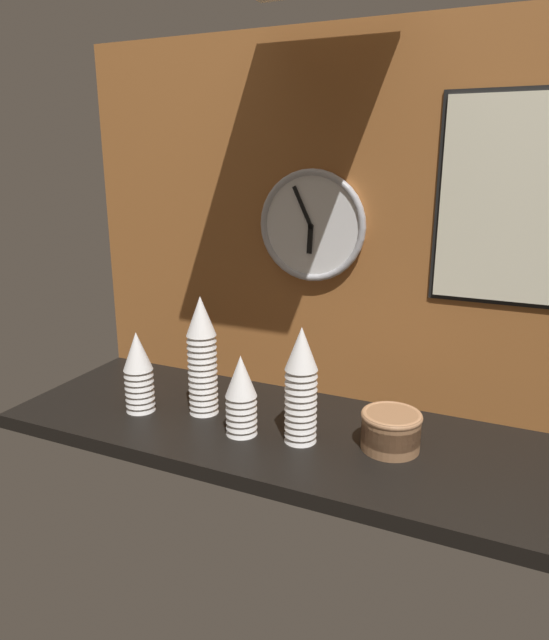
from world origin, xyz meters
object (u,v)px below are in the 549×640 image
at_px(cup_stack_center_left, 202,356).
at_px(cup_stack_center, 241,395).
at_px(wall_clock, 312,226).
at_px(cup_stack_center_right, 301,385).
at_px(cup_stack_left, 138,372).
at_px(menu_board, 533,202).
at_px(bowl_stack_right, 391,429).

relative_size(cup_stack_center_left, cup_stack_center, 1.57).
bearing_deg(wall_clock, cup_stack_center_right, -72.84).
relative_size(cup_stack_center_left, cup_stack_center_right, 1.12).
bearing_deg(cup_stack_center, wall_clock, 78.55).
distance_m(cup_stack_left, menu_board, 1.13).
bearing_deg(cup_stack_center, cup_stack_center_left, 156.02).
bearing_deg(bowl_stack_right, wall_clock, 142.48).
bearing_deg(menu_board, cup_stack_center, -152.47).
xyz_separation_m(bowl_stack_right, menu_board, (0.26, 0.25, 0.55)).
bearing_deg(bowl_stack_right, cup_stack_center_left, -178.68).
bearing_deg(cup_stack_center_left, bowl_stack_right, 1.32).
distance_m(cup_stack_left, wall_clock, 0.65).
relative_size(cup_stack_center, wall_clock, 0.68).
bearing_deg(cup_stack_center_right, cup_stack_center_left, 172.10).
height_order(cup_stack_center_left, cup_stack_center, cup_stack_center_left).
xyz_separation_m(cup_stack_center, wall_clock, (0.07, 0.32, 0.41)).
relative_size(cup_stack_center_right, cup_stack_left, 1.30).
height_order(wall_clock, menu_board, menu_board).
relative_size(cup_stack_left, wall_clock, 0.74).
distance_m(cup_stack_center_right, menu_board, 0.73).
height_order(cup_stack_center_left, wall_clock, wall_clock).
height_order(cup_stack_center, bowl_stack_right, cup_stack_center).
xyz_separation_m(cup_stack_center_left, cup_stack_center_right, (0.32, -0.04, -0.02)).
relative_size(cup_stack_center_right, menu_board, 0.58).
distance_m(cup_stack_center_right, cup_stack_left, 0.49).
bearing_deg(bowl_stack_right, menu_board, 43.82).
relative_size(cup_stack_center_right, wall_clock, 0.96).
distance_m(cup_stack_left, bowl_stack_right, 0.72).
relative_size(cup_stack_left, bowl_stack_right, 1.55).
height_order(cup_stack_center_left, menu_board, menu_board).
height_order(cup_stack_center_left, cup_stack_center_right, cup_stack_center_left).
bearing_deg(wall_clock, menu_board, 0.89).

